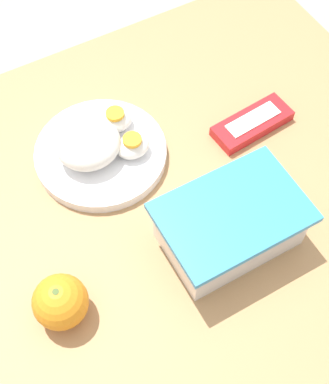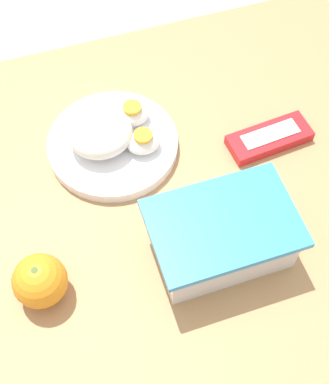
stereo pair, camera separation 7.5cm
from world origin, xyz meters
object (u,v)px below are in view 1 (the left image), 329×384
(food_container, at_px, (230,227))
(rice_plate, at_px, (99,148))
(orange_fruit, at_px, (60,302))
(candy_bar, at_px, (252,123))

(food_container, distance_m, rice_plate, 0.23)
(orange_fruit, xyz_separation_m, rice_plate, (-0.15, -0.20, -0.01))
(food_container, height_order, rice_plate, food_container)
(orange_fruit, bearing_deg, candy_bar, -160.71)
(food_container, xyz_separation_m, candy_bar, (-0.14, -0.15, -0.03))
(food_container, relative_size, orange_fruit, 2.67)
(food_container, bearing_deg, rice_plate, -66.29)
(food_container, bearing_deg, candy_bar, -133.56)
(rice_plate, bearing_deg, food_container, 113.71)
(candy_bar, bearing_deg, food_container, 46.44)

